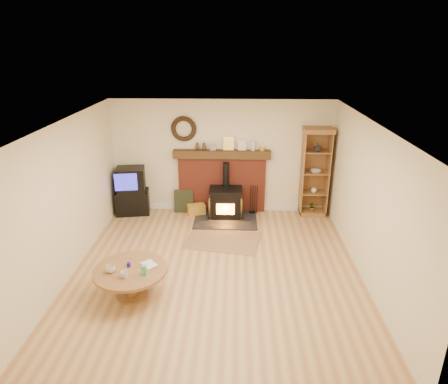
{
  "coord_description": "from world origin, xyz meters",
  "views": [
    {
      "loc": [
        0.33,
        -6.04,
        3.82
      ],
      "look_at": [
        0.1,
        1.0,
        1.11
      ],
      "focal_mm": 32.0,
      "sensor_mm": 36.0,
      "label": 1
    }
  ],
  "objects_px": {
    "tv_unit": "(132,192)",
    "curio_cabinet": "(315,172)",
    "coffee_table": "(130,274)",
    "wood_stove": "(226,204)"
  },
  "relations": [
    {
      "from": "wood_stove",
      "to": "tv_unit",
      "type": "bearing_deg",
      "value": 174.79
    },
    {
      "from": "wood_stove",
      "to": "coffee_table",
      "type": "xyz_separation_m",
      "value": [
        -1.4,
        -3.03,
        0.06
      ]
    },
    {
      "from": "wood_stove",
      "to": "coffee_table",
      "type": "relative_size",
      "value": 1.22
    },
    {
      "from": "curio_cabinet",
      "to": "coffee_table",
      "type": "height_order",
      "value": "curio_cabinet"
    },
    {
      "from": "tv_unit",
      "to": "wood_stove",
      "type": "bearing_deg",
      "value": -5.21
    },
    {
      "from": "tv_unit",
      "to": "curio_cabinet",
      "type": "bearing_deg",
      "value": 1.2
    },
    {
      "from": "wood_stove",
      "to": "tv_unit",
      "type": "xyz_separation_m",
      "value": [
        -2.17,
        0.2,
        0.19
      ]
    },
    {
      "from": "wood_stove",
      "to": "curio_cabinet",
      "type": "xyz_separation_m",
      "value": [
        2.0,
        0.29,
        0.68
      ]
    },
    {
      "from": "curio_cabinet",
      "to": "coffee_table",
      "type": "distance_m",
      "value": 4.79
    },
    {
      "from": "tv_unit",
      "to": "curio_cabinet",
      "type": "relative_size",
      "value": 0.54
    }
  ]
}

